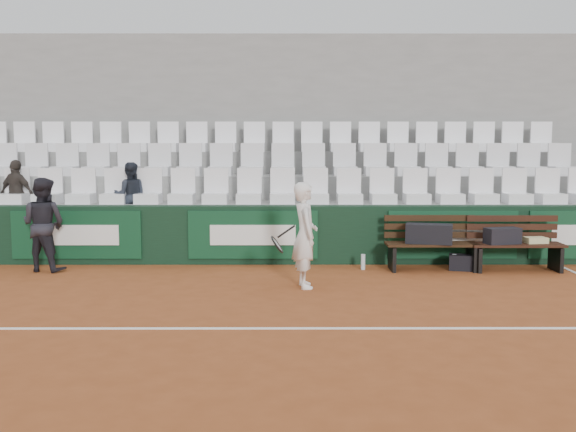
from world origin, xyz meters
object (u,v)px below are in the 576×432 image
Objects in this scene: bench_right at (516,257)px; ball_kid at (43,224)px; water_bottle_far at (454,262)px; tennis_player at (305,235)px; spectator_c at (130,170)px; sports_bag_ground at (462,262)px; bench_left at (432,257)px; sports_bag_left at (429,234)px; spectator_b at (16,169)px; sports_bag_right at (502,236)px; water_bottle_near at (363,262)px.

bench_right is 0.99× the size of ball_kid.
tennis_player is at bearing -152.78° from water_bottle_far.
spectator_c is at bearing 169.77° from bench_right.
bench_left is at bearing 180.00° from sports_bag_ground.
bench_left and bench_right have the same top height.
bench_left is at bearing 34.58° from sports_bag_left.
bench_right is 0.86m from sports_bag_ground.
water_bottle_far is 5.85m from spectator_c.
water_bottle_far is 6.72m from ball_kid.
water_bottle_far is at bearing 27.22° from tennis_player.
water_bottle_far is 0.17× the size of ball_kid.
sports_bag_left is 0.49× the size of tennis_player.
spectator_b reaches higher than ball_kid.
sports_bag_left reaches higher than sports_bag_right.
sports_bag_left is at bearing -145.42° from bench_left.
spectator_b is at bearing 171.70° from water_bottle_far.
tennis_player reaches higher than bench_right.
water_bottle_near is (-2.48, 0.09, -0.10)m from bench_right.
ball_kid is 1.24× the size of spectator_b.
bench_right is at bearing -4.30° from water_bottle_far.
water_bottle_near is at bearing 176.68° from sports_bag_right.
sports_bag_right is at bearing 159.87° from spectator_c.
water_bottle_far is (-0.99, 0.07, -0.09)m from bench_right.
spectator_b reaches higher than water_bottle_far.
sports_bag_ground is at bearing 25.66° from tennis_player.
sports_bag_left is 5.34m from spectator_c.
sports_bag_left is at bearing -165.55° from ball_kid.
tennis_player reaches higher than sports_bag_left.
sports_bag_left is 0.65m from water_bottle_far.
sports_bag_left is 1.16m from water_bottle_near.
water_bottle_far is at bearing 8.74° from sports_bag_left.
spectator_c reaches higher than sports_bag_ground.
bench_right is 2.03× the size of sports_bag_left.
water_bottle_near is (-1.12, 0.04, -0.10)m from bench_left.
water_bottle_far is at bearing -164.96° from ball_kid.
spectator_b is (-7.58, 1.11, 1.48)m from water_bottle_far.
tennis_player reaches higher than sports_bag_right.
ball_kid reaches higher than bench_right.
bench_left is 1.36m from bench_right.
sports_bag_right is 2.12× the size of water_bottle_far.
sports_bag_right reaches higher than bench_left.
sports_bag_right is at bearing -165.87° from ball_kid.
spectator_b is at bearing 169.87° from water_bottle_near.
spectator_b reaches higher than sports_bag_right.
bench_left is 3.57× the size of sports_bag_ground.
tennis_player is 3.97m from spectator_c.
water_bottle_near is at bearing 178.56° from sports_bag_ground.
sports_bag_right is 2.16× the size of water_bottle_near.
sports_bag_left is at bearing 30.60° from tennis_player.
spectator_c reaches higher than sports_bag_right.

